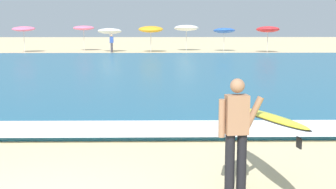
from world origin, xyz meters
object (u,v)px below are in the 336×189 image
surfer_with_board (253,123)px  beach_umbrella_6 (268,29)px  beach_umbrella_2 (110,31)px  beach_umbrella_5 (224,31)px  beach_umbrella_4 (186,28)px  beachgoer_near_row_left (112,43)px  beach_umbrella_3 (151,29)px  beach_umbrella_1 (84,28)px  beach_umbrella_0 (24,29)px

surfer_with_board → beach_umbrella_6: 34.33m
beach_umbrella_2 → beach_umbrella_5: bearing=4.3°
beach_umbrella_4 → beach_umbrella_6: beach_umbrella_4 is taller
beach_umbrella_5 → beachgoer_near_row_left: size_ratio=1.39×
beach_umbrella_2 → beach_umbrella_3: bearing=-9.1°
beach_umbrella_1 → beach_umbrella_2: size_ratio=1.08×
beach_umbrella_0 → beach_umbrella_4: beach_umbrella_4 is taller
beach_umbrella_0 → beach_umbrella_3: 11.19m
beach_umbrella_3 → beach_umbrella_0: bearing=179.8°
surfer_with_board → beach_umbrella_1: 37.28m
beach_umbrella_6 → beach_umbrella_5: bearing=150.9°
beach_umbrella_1 → beach_umbrella_3: beach_umbrella_3 is taller
beach_umbrella_3 → beach_umbrella_4: (3.25, 2.04, 0.09)m
beach_umbrella_4 → beach_umbrella_6: 7.46m
surfer_with_board → beachgoer_near_row_left: bearing=99.6°
beach_umbrella_5 → beach_umbrella_2: bearing=-175.7°
surfer_with_board → beach_umbrella_4: size_ratio=1.18×
beach_umbrella_0 → beach_umbrella_6: size_ratio=1.01×
surfer_with_board → beach_umbrella_4: beach_umbrella_4 is taller
beach_umbrella_4 → beach_umbrella_5: (3.43, -0.67, -0.23)m
beach_umbrella_5 → beach_umbrella_3: bearing=-168.5°
surfer_with_board → beach_umbrella_0: 36.61m
beach_umbrella_2 → beach_umbrella_0: bearing=-175.8°
beach_umbrella_5 → beachgoer_near_row_left: beach_umbrella_5 is taller
beach_umbrella_3 → surfer_with_board: bearing=-86.2°
beach_umbrella_1 → beachgoer_near_row_left: bearing=-41.8°
beach_umbrella_3 → beach_umbrella_6: 10.25m
beachgoer_near_row_left → beach_umbrella_4: bearing=19.0°
beach_umbrella_3 → beach_umbrella_5: (6.69, 1.36, -0.14)m
beach_umbrella_2 → beach_umbrella_4: size_ratio=0.89×
beachgoer_near_row_left → beach_umbrella_5: bearing=9.1°
beach_umbrella_5 → beach_umbrella_6: bearing=-29.1°
beach_umbrella_3 → beach_umbrella_6: beach_umbrella_3 is taller
beach_umbrella_3 → beach_umbrella_4: beach_umbrella_4 is taller
surfer_with_board → beach_umbrella_6: (7.96, 33.38, 0.99)m
surfer_with_board → beachgoer_near_row_left: surfer_with_board is taller
beach_umbrella_0 → beach_umbrella_4: (14.44, 2.00, 0.05)m
surfer_with_board → beach_umbrella_3: beach_umbrella_3 is taller
beach_umbrella_0 → beach_umbrella_1: (4.90, 2.24, 0.06)m
beach_umbrella_4 → beach_umbrella_0: bearing=-172.1°
surfer_with_board → beach_umbrella_5: (4.41, 35.35, 0.85)m
beach_umbrella_2 → beach_umbrella_3: 3.75m
surfer_with_board → beach_umbrella_4: (0.98, 36.03, 1.08)m
beach_umbrella_2 → beach_umbrella_5: beach_umbrella_5 is taller
surfer_with_board → beach_umbrella_4: 36.06m
beach_umbrella_0 → beachgoer_near_row_left: bearing=-2.3°
beach_umbrella_3 → beach_umbrella_1: bearing=160.1°
surfer_with_board → beach_umbrella_3: (-2.27, 33.99, 0.99)m
surfer_with_board → beachgoer_near_row_left: (-5.72, 33.72, -0.19)m
beach_umbrella_2 → beach_umbrella_6: (13.93, -1.20, 0.17)m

